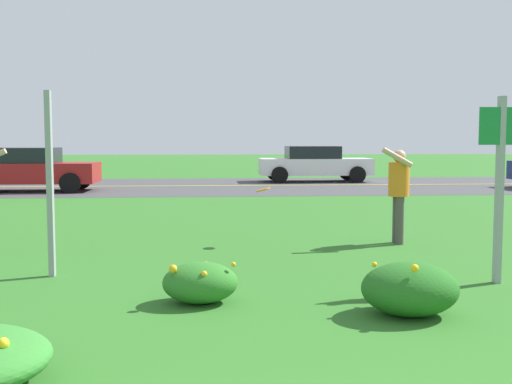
% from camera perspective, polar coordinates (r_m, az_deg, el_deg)
% --- Properties ---
extents(ground_plane, '(120.00, 120.00, 0.00)m').
position_cam_1_polar(ground_plane, '(12.48, 0.81, -3.08)').
color(ground_plane, '#2D6B23').
extents(highway_strip, '(120.00, 9.01, 0.01)m').
position_cam_1_polar(highway_strip, '(23.27, -1.64, 0.59)').
color(highway_strip, '#424244').
rests_on(highway_strip, ground).
extents(highway_center_stripe, '(120.00, 0.16, 0.00)m').
position_cam_1_polar(highway_center_stripe, '(23.27, -1.64, 0.60)').
color(highway_center_stripe, yellow).
rests_on(highway_center_stripe, ground).
extents(daylily_clump_front_center, '(0.95, 0.87, 0.56)m').
position_cam_1_polar(daylily_clump_front_center, '(6.34, 13.87, -8.57)').
color(daylily_clump_front_center, '#23661E').
rests_on(daylily_clump_front_center, ground).
extents(daylily_clump_front_left, '(0.79, 0.64, 0.45)m').
position_cam_1_polar(daylily_clump_front_left, '(6.63, -5.12, -8.24)').
color(daylily_clump_front_left, '#2D7526').
rests_on(daylily_clump_front_left, ground).
extents(sign_post_near_path, '(0.07, 0.10, 2.32)m').
position_cam_1_polar(sign_post_near_path, '(8.16, -18.30, 0.67)').
color(sign_post_near_path, '#93969B').
rests_on(sign_post_near_path, ground).
extents(sign_post_by_roadside, '(0.56, 0.10, 2.22)m').
position_cam_1_polar(sign_post_by_roadside, '(7.91, 21.41, 1.89)').
color(sign_post_by_roadside, '#93969B').
rests_on(sign_post_by_roadside, ground).
extents(person_catcher_orange_shirt, '(0.52, 0.49, 1.59)m').
position_cam_1_polar(person_catcher_orange_shirt, '(10.50, 12.88, 0.38)').
color(person_catcher_orange_shirt, orange).
rests_on(person_catcher_orange_shirt, ground).
extents(frisbee_orange, '(0.24, 0.24, 0.10)m').
position_cam_1_polar(frisbee_orange, '(10.16, 0.64, 0.20)').
color(frisbee_orange, orange).
extents(car_red_center_left, '(4.50, 2.00, 1.45)m').
position_cam_1_polar(car_red_center_left, '(22.00, -20.16, 1.97)').
color(car_red_center_left, maroon).
rests_on(car_red_center_left, ground).
extents(car_white_center_right, '(4.50, 2.00, 1.45)m').
position_cam_1_polar(car_white_center_right, '(25.60, 5.34, 2.60)').
color(car_white_center_right, silver).
rests_on(car_white_center_right, ground).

